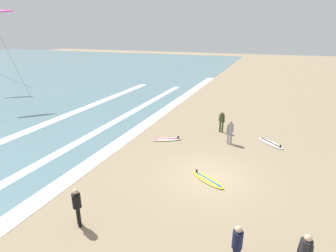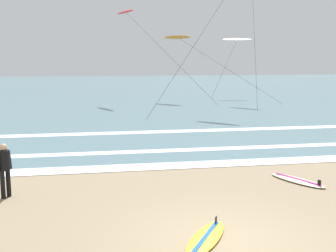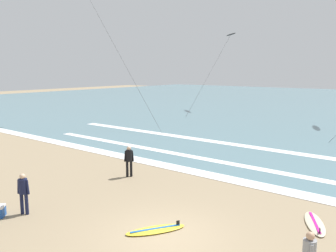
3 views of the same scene
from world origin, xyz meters
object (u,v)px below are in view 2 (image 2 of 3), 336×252
Objects in this scene: surfer_right_near at (4,165)px; kite_white_high_right at (237,40)px; surfboard_left_pile at (206,238)px; kite_red_far_left at (126,12)px; surfboard_right_spare at (297,180)px; kite_orange_mid_center at (178,38)px.

kite_white_high_right is at bearing 60.08° from surfer_right_near.
kite_red_far_left is (0.61, 30.61, 8.18)m from surfboard_left_pile.
kite_red_far_left is at bearing 97.54° from surfboard_right_spare.
surfboard_right_spare is at bearing 0.09° from surfer_right_near.
kite_orange_mid_center is (-6.89, -2.62, 0.01)m from kite_white_high_right.
kite_red_far_left is (-11.92, -3.65, 2.16)m from kite_white_high_right.
surfboard_left_pile is (4.98, -3.83, -0.91)m from surfer_right_near.
surfer_right_near is 9.17m from surfboard_right_spare.
surfer_right_near is 30.19m from kite_orange_mid_center.
kite_red_far_left reaches higher than kite_orange_mid_center.
surfer_right_near is 0.18× the size of kite_red_far_left.
surfer_right_near is at bearing 142.40° from surfboard_left_pile.
kite_orange_mid_center is at bearing -159.17° from kite_white_high_right.
kite_red_far_left is at bearing -168.44° from kite_orange_mid_center.
kite_orange_mid_center is at bearing 79.89° from surfboard_left_pile.
surfer_right_near is 0.74× the size of surfboard_right_spare.
surfer_right_near reaches higher than surfboard_left_pile.
surfboard_left_pile is at bearing -100.11° from kite_orange_mid_center.
surfer_right_near is 0.76× the size of surfboard_left_pile.
surfboard_left_pile and surfboard_right_spare have the same top height.
surfboard_right_spare is (4.15, 3.85, 0.00)m from surfboard_left_pile.
surfboard_right_spare is 32.11m from kite_white_high_right.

